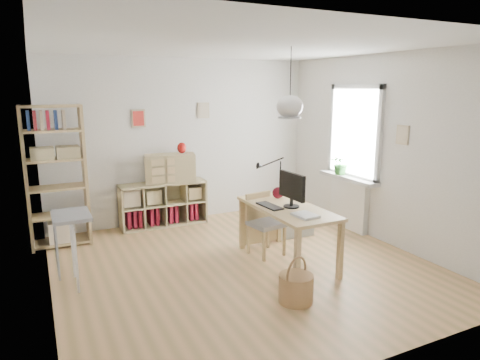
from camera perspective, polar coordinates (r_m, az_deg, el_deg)
name	(u,v)px	position (r m, az deg, el deg)	size (l,w,h in m)	color
ground	(243,265)	(5.57, 0.43, -11.30)	(4.50, 4.50, 0.00)	tan
room_shell	(290,107)	(5.26, 6.66, 9.70)	(4.50, 4.50, 4.50)	white
window_unit	(355,132)	(6.89, 15.07, 6.18)	(0.07, 1.16, 1.46)	white
radiator	(349,204)	(7.07, 14.34, -3.12)	(0.10, 0.80, 0.80)	white
windowsill	(348,178)	(6.94, 14.21, 0.25)	(0.22, 1.20, 0.06)	silver
desk	(287,214)	(5.48, 6.32, -4.49)	(0.70, 1.50, 0.75)	tan
cube_shelf	(162,207)	(7.16, -10.41, -3.59)	(1.40, 0.38, 0.72)	tan
tall_bookshelf	(55,171)	(6.49, -23.41, 1.11)	(0.80, 0.38, 2.00)	tan
side_table	(66,230)	(5.18, -22.21, -6.22)	(0.40, 0.55, 0.85)	#9A9A9D
chair	(264,220)	(5.81, 3.18, -5.33)	(0.47, 0.47, 0.83)	#9A9A9D
wicker_basket	(296,287)	(4.68, 7.47, -13.98)	(0.37, 0.37, 0.51)	#A37E49
storage_chest	(289,220)	(6.72, 6.59, -5.37)	(0.62, 0.69, 0.62)	silver
monitor	(292,188)	(5.38, 6.92, -1.07)	(0.20, 0.51, 0.44)	black
keyboard	(270,206)	(5.43, 3.97, -3.47)	(0.16, 0.41, 0.02)	black
task_lamp	(268,172)	(5.87, 3.82, 1.02)	(0.47, 0.17, 0.50)	black
yarn_ball	(278,193)	(5.82, 5.09, -1.72)	(0.16, 0.16, 0.16)	#4C0A1B
paper_tray	(305,215)	(5.07, 8.70, -4.68)	(0.23, 0.28, 0.03)	silver
drawer_chest	(170,168)	(7.02, -9.31, 1.58)	(0.80, 0.37, 0.46)	tan
red_vase	(182,148)	(7.03, -7.77, 4.26)	(0.15, 0.15, 0.18)	#990E0C
potted_plant	(341,163)	(7.03, 13.26, 2.18)	(0.32, 0.28, 0.36)	#266726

